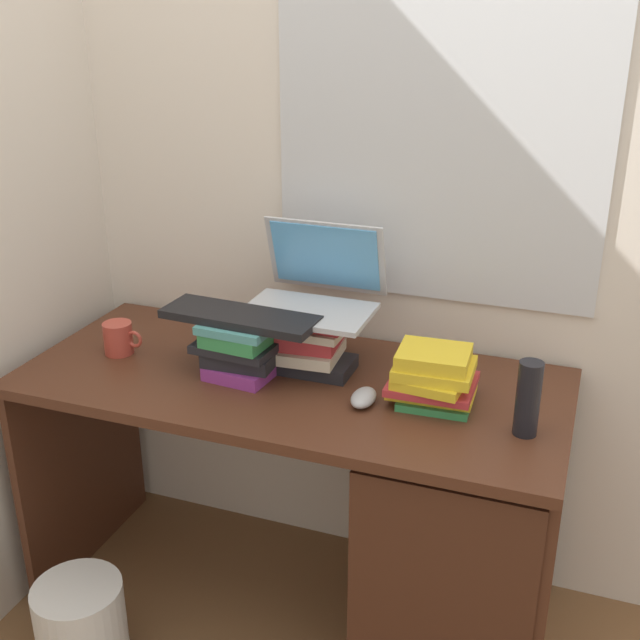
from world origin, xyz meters
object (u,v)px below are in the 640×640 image
(book_stack_keyboard_riser, at_px, (242,347))
(water_bottle, at_px, (528,399))
(mug, at_px, (119,338))
(desk, at_px, (419,519))
(wastebasket, at_px, (82,630))
(book_stack_side, at_px, (433,377))
(book_stack_tall, at_px, (308,342))
(keyboard, at_px, (240,317))
(computer_mouse, at_px, (364,398))
(laptop, at_px, (315,288))

(book_stack_keyboard_riser, height_order, water_bottle, water_bottle)
(mug, bearing_deg, desk, -0.21)
(desk, height_order, wastebasket, desk)
(water_bottle, bearing_deg, book_stack_side, 162.60)
(book_stack_tall, distance_m, wastebasket, 0.98)
(wastebasket, bearing_deg, water_bottle, 18.80)
(keyboard, bearing_deg, computer_mouse, -4.83)
(laptop, distance_m, water_bottle, 0.65)
(desk, distance_m, book_stack_keyboard_riser, 0.66)
(book_stack_side, xyz_separation_m, laptop, (-0.37, 0.14, 0.14))
(book_stack_keyboard_riser, bearing_deg, book_stack_tall, 32.40)
(desk, xyz_separation_m, book_stack_tall, (-0.35, 0.10, 0.42))
(keyboard, height_order, computer_mouse, keyboard)
(mug, relative_size, water_bottle, 0.65)
(book_stack_keyboard_riser, xyz_separation_m, water_bottle, (0.76, -0.06, 0.01))
(book_stack_tall, distance_m, book_stack_keyboard_riser, 0.18)
(book_stack_keyboard_riser, bearing_deg, wastebasket, -125.78)
(book_stack_tall, bearing_deg, keyboard, -147.90)
(keyboard, distance_m, computer_mouse, 0.39)
(book_stack_tall, distance_m, computer_mouse, 0.26)
(book_stack_side, distance_m, wastebasket, 1.16)
(desk, height_order, book_stack_side, book_stack_side)
(desk, height_order, keyboard, keyboard)
(desk, bearing_deg, water_bottle, -12.94)
(book_stack_tall, height_order, laptop, laptop)
(keyboard, bearing_deg, mug, -177.08)
(book_stack_keyboard_riser, relative_size, water_bottle, 1.22)
(mug, bearing_deg, keyboard, -0.27)
(desk, relative_size, book_stack_keyboard_riser, 6.52)
(book_stack_tall, bearing_deg, book_stack_keyboard_riser, -147.60)
(book_stack_side, bearing_deg, desk, -123.50)
(keyboard, xyz_separation_m, mug, (-0.39, 0.00, -0.12))
(book_stack_keyboard_riser, height_order, wastebasket, book_stack_keyboard_riser)
(desk, relative_size, laptop, 4.30)
(laptop, distance_m, computer_mouse, 0.35)
(desk, height_order, mug, mug)
(computer_mouse, distance_m, wastebasket, 0.99)
(book_stack_side, relative_size, computer_mouse, 2.10)
(mug, xyz_separation_m, water_bottle, (1.14, -0.06, 0.05))
(book_stack_tall, xyz_separation_m, laptop, (-0.00, 0.06, 0.14))
(laptop, height_order, water_bottle, laptop)
(book_stack_side, relative_size, laptop, 0.64)
(desk, distance_m, keyboard, 0.72)
(laptop, bearing_deg, desk, -24.28)
(mug, bearing_deg, computer_mouse, -4.02)
(book_stack_tall, xyz_separation_m, wastebasket, (-0.45, -0.51, -0.70))
(laptop, relative_size, mug, 2.83)
(book_stack_tall, distance_m, mug, 0.55)
(desk, xyz_separation_m, keyboard, (-0.51, 0.00, 0.51))
(book_stack_keyboard_riser, bearing_deg, computer_mouse, -7.97)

